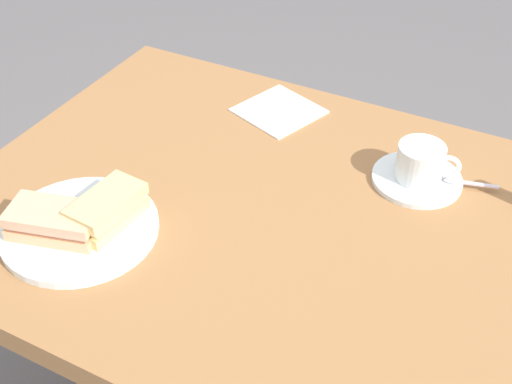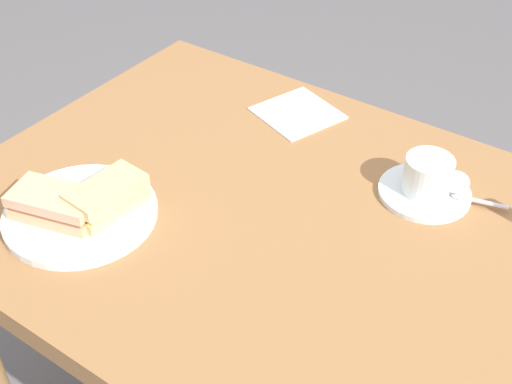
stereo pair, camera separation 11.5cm
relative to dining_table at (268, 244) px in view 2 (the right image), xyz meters
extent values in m
cube|color=#9A693D|center=(0.00, 0.00, 0.05)|extent=(1.09, 0.82, 0.05)
cylinder|color=olive|center=(-0.48, 0.34, -0.30)|extent=(0.05, 0.05, 0.66)
cylinder|color=white|center=(-0.26, -0.20, 0.08)|extent=(0.26, 0.26, 0.01)
cube|color=#D8AE7C|center=(-0.28, -0.22, 0.10)|extent=(0.16, 0.11, 0.02)
cube|color=#B06344|center=(-0.28, -0.22, 0.12)|extent=(0.15, 0.10, 0.01)
cube|color=#D7A782|center=(-0.28, -0.22, 0.13)|extent=(0.16, 0.11, 0.02)
cube|color=#DDBD76|center=(-0.22, -0.16, 0.10)|extent=(0.08, 0.14, 0.02)
cube|color=#D7CB80|center=(-0.22, -0.16, 0.12)|extent=(0.07, 0.13, 0.01)
cube|color=#DFBF7B|center=(-0.22, -0.16, 0.13)|extent=(0.08, 0.14, 0.02)
cylinder|color=white|center=(0.20, 0.20, 0.08)|extent=(0.16, 0.16, 0.01)
cylinder|color=white|center=(0.20, 0.20, 0.12)|extent=(0.08, 0.08, 0.07)
cylinder|color=#AD8049|center=(0.20, 0.20, 0.15)|extent=(0.07, 0.07, 0.01)
torus|color=white|center=(0.25, 0.21, 0.12)|extent=(0.05, 0.02, 0.05)
cube|color=silver|center=(0.30, 0.22, 0.09)|extent=(0.08, 0.03, 0.00)
ellipsoid|color=silver|center=(0.26, 0.21, 0.09)|extent=(0.03, 0.02, 0.01)
cube|color=white|center=(-0.13, 0.29, 0.08)|extent=(0.19, 0.19, 0.00)
camera|label=1|loc=(0.39, -0.79, 0.84)|focal=47.24mm
camera|label=2|loc=(0.48, -0.73, 0.84)|focal=47.24mm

